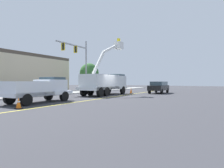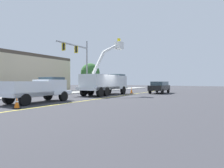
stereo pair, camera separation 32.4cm
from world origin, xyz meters
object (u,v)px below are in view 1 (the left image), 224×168
Objects in this scene: service_pickup_truck at (38,89)px; traffic_cone_mid_front at (131,90)px; passing_minivan at (159,86)px; traffic_signal_mast at (79,57)px; traffic_cone_leading at (19,103)px; utility_bucket_truck at (106,82)px.

service_pickup_truck is 14.66m from traffic_cone_mid_front.
passing_minivan is 0.63× the size of traffic_signal_mast.
traffic_cone_leading is at bearing 178.17° from passing_minivan.
traffic_cone_leading is 0.09× the size of traffic_signal_mast.
traffic_cone_leading is (-12.83, -3.36, -1.27)m from utility_bucket_truck.
traffic_signal_mast is at bearing 32.64° from service_pickup_truck.
traffic_signal_mast is (11.02, 7.06, 4.17)m from service_pickup_truck.
passing_minivan is 7.18× the size of traffic_cone_leading.
traffic_cone_mid_front is at bearing -13.23° from utility_bucket_truck.
service_pickup_truck is at bearing 37.48° from traffic_cone_leading.
traffic_cone_mid_front is (14.65, 0.28, -0.68)m from service_pickup_truck.
passing_minivan is at bearing -28.62° from utility_bucket_truck.
service_pickup_truck is 3.42m from traffic_cone_leading.
utility_bucket_truck is 1.45× the size of service_pickup_truck.
passing_minivan is 20.18m from traffic_cone_leading.
utility_bucket_truck is 6.86m from traffic_signal_mast.
traffic_signal_mast reaches higher than traffic_cone_mid_front.
utility_bucket_truck is 1.06× the size of traffic_signal_mast.
utility_bucket_truck is 13.32m from traffic_cone_leading.
service_pickup_truck reaches higher than traffic_cone_mid_front.
traffic_cone_leading is (-20.16, 0.64, -0.63)m from passing_minivan.
traffic_cone_mid_front is (4.46, -1.05, -1.18)m from utility_bucket_truck.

